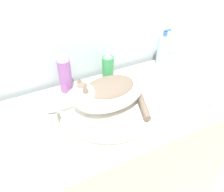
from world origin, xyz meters
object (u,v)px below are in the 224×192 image
Objects in this scene: soap_pump_bottle at (163,50)px; cream_tube at (211,112)px; faucet at (55,110)px; cat at (108,92)px; spray_bottle_trigger at (108,68)px; mouthwash_bottle at (65,74)px.

soap_pump_bottle is 1.62× the size of cream_tube.
faucet is 0.76× the size of soap_pump_bottle.
cat is 2.17× the size of spray_bottle_trigger.
cat reaches higher than mouthwash_bottle.
soap_pump_bottle is (0.48, 0.26, -0.03)m from cat.
cat reaches higher than soap_pump_bottle.
cat reaches higher than cream_tube.
soap_pump_bottle is at bearing 81.88° from cream_tube.
soap_pump_bottle is (0.70, 0.21, 0.02)m from faucet.
mouthwash_bottle is (0.11, 0.21, 0.02)m from faucet.
cat is at bearing 153.10° from cream_tube.
cream_tube is at bearing -58.34° from spray_bottle_trigger.
faucet is 1.23× the size of cream_tube.
soap_pump_bottle is 0.48m from cream_tube.
faucet is at bearing 157.69° from cream_tube.
spray_bottle_trigger is at bearing -118.43° from cat.
mouthwash_bottle is at bearing 138.15° from cream_tube.
faucet is 0.80× the size of mouthwash_bottle.
faucet is at bearing -163.52° from soap_pump_bottle.
faucet is 0.40m from spray_bottle_trigger.
cat is 0.29m from spray_bottle_trigger.
cat is at bearing -115.94° from spray_bottle_trigger.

